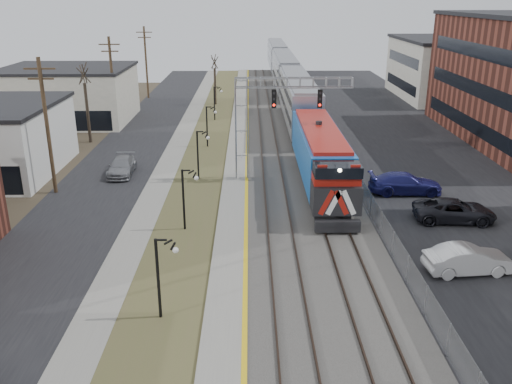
{
  "coord_description": "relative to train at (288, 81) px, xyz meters",
  "views": [
    {
      "loc": [
        0.13,
        -13.54,
        13.99
      ],
      "look_at": [
        0.51,
        17.8,
        2.6
      ],
      "focal_mm": 38.0,
      "sensor_mm": 36.0,
      "label": 1
    }
  ],
  "objects": [
    {
      "name": "grass_median",
      "position": [
        -9.5,
        -26.29,
        -2.89
      ],
      "size": [
        4.0,
        120.0,
        0.06
      ],
      "primitive_type": "cube",
      "color": "#4F502B",
      "rests_on": "ground"
    },
    {
      "name": "platform",
      "position": [
        -6.5,
        -26.29,
        -2.8
      ],
      "size": [
        2.0,
        120.0,
        0.24
      ],
      "primitive_type": "cube",
      "color": "gray",
      "rests_on": "ground"
    },
    {
      "name": "car_street_b",
      "position": [
        -15.95,
        -31.95,
        -2.24
      ],
      "size": [
        2.1,
        4.78,
        1.37
      ],
      "primitive_type": "imported",
      "rotation": [
        0.0,
        0.0,
        0.04
      ],
      "color": "gray",
      "rests_on": "ground"
    },
    {
      "name": "car_lot_e",
      "position": [
        6.6,
        -36.4,
        -2.21
      ],
      "size": [
        4.48,
        3.1,
        1.41
      ],
      "primitive_type": "imported",
      "rotation": [
        0.0,
        0.0,
        1.95
      ],
      "color": "gray",
      "rests_on": "ground"
    },
    {
      "name": "parking_lot",
      "position": [
        10.5,
        -26.29,
        -2.9
      ],
      "size": [
        16.0,
        120.0,
        0.04
      ],
      "primitive_type": "cube",
      "color": "black",
      "rests_on": "ground"
    },
    {
      "name": "street_west",
      "position": [
        -17.0,
        -26.29,
        -2.9
      ],
      "size": [
        7.0,
        120.0,
        0.04
      ],
      "primitive_type": "cube",
      "color": "black",
      "rests_on": "ground"
    },
    {
      "name": "ballast_bed",
      "position": [
        -1.5,
        -26.29,
        -2.82
      ],
      "size": [
        8.0,
        120.0,
        0.2
      ],
      "primitive_type": "cube",
      "color": "#595651",
      "rests_on": "ground"
    },
    {
      "name": "car_lot_d",
      "position": [
        6.24,
        -36.82,
        -2.14
      ],
      "size": [
        5.4,
        2.23,
        1.56
      ],
      "primitive_type": "imported",
      "rotation": [
        0.0,
        0.0,
        1.56
      ],
      "color": "navy",
      "rests_on": "ground"
    },
    {
      "name": "platform_edge",
      "position": [
        -5.62,
        -26.29,
        -2.67
      ],
      "size": [
        0.24,
        120.0,
        0.01
      ],
      "primitive_type": "cube",
      "color": "gold",
      "rests_on": "platform"
    },
    {
      "name": "signal_gantry",
      "position": [
        -4.28,
        -33.29,
        2.67
      ],
      "size": [
        9.0,
        1.07,
        8.15
      ],
      "color": "gray",
      "rests_on": "ground"
    },
    {
      "name": "fence",
      "position": [
        2.7,
        -26.29,
        -2.12
      ],
      "size": [
        0.04,
        120.0,
        1.6
      ],
      "primitive_type": "cube",
      "color": "gray",
      "rests_on": "ground"
    },
    {
      "name": "car_lot_b",
      "position": [
        6.22,
        -49.2,
        -2.16
      ],
      "size": [
        4.75,
        2.05,
        1.52
      ],
      "primitive_type": "imported",
      "rotation": [
        0.0,
        0.0,
        1.67
      ],
      "color": "silver",
      "rests_on": "ground"
    },
    {
      "name": "bare_trees",
      "position": [
        -18.16,
        -22.37,
        -0.22
      ],
      "size": [
        12.3,
        42.3,
        5.95
      ],
      "color": "#382D23",
      "rests_on": "ground"
    },
    {
      "name": "sidewalk",
      "position": [
        -12.5,
        -26.29,
        -2.88
      ],
      "size": [
        2.0,
        120.0,
        0.08
      ],
      "primitive_type": "cube",
      "color": "gray",
      "rests_on": "ground"
    },
    {
      "name": "train",
      "position": [
        0.0,
        0.0,
        0.0
      ],
      "size": [
        3.0,
        85.85,
        5.33
      ],
      "color": "#165DB5",
      "rests_on": "ground"
    },
    {
      "name": "track_near",
      "position": [
        -3.5,
        -26.29,
        -2.64
      ],
      "size": [
        1.58,
        120.0,
        0.15
      ],
      "color": "#2D2119",
      "rests_on": "ballast_bed"
    },
    {
      "name": "track_far",
      "position": [
        -0.0,
        -26.29,
        -2.64
      ],
      "size": [
        1.58,
        120.0,
        0.15
      ],
      "color": "#2D2119",
      "rests_on": "ballast_bed"
    },
    {
      "name": "lampposts",
      "position": [
        -9.5,
        -43.0,
        -0.92
      ],
      "size": [
        0.14,
        62.14,
        4.0
      ],
      "color": "black",
      "rests_on": "ground"
    },
    {
      "name": "utility_poles",
      "position": [
        -20.0,
        -36.29,
        2.08
      ],
      "size": [
        0.28,
        80.28,
        10.0
      ],
      "color": "#4C3823",
      "rests_on": "ground"
    },
    {
      "name": "car_lot_c",
      "position": [
        8.01,
        -42.16,
        -2.19
      ],
      "size": [
        5.43,
        2.84,
        1.46
      ],
      "primitive_type": "imported",
      "rotation": [
        0.0,
        0.0,
        1.49
      ],
      "color": "black",
      "rests_on": "ground"
    }
  ]
}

